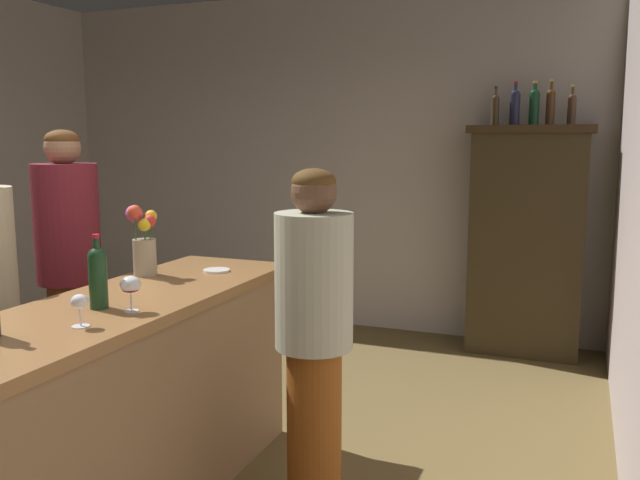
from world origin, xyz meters
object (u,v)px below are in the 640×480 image
object	(u,v)px
display_bottle_right	(572,108)
wine_glass_front	(131,286)
bar_counter	(117,413)
display_cabinet	(527,237)
cheese_plate	(217,270)
patron_in_navy	(69,266)
wine_bottle_pinot	(97,275)
display_bottle_midright	(551,105)
bartender	(314,327)
flower_arrangement	(143,241)
display_bottle_midleft	(515,106)
display_bottle_left	(495,108)
display_bottle_center	(534,105)
wine_glass_mid	(80,304)

from	to	relation	value
display_bottle_right	wine_glass_front	bearing A→B (deg)	-116.08
display_bottle_right	bar_counter	bearing A→B (deg)	-119.08
display_cabinet	cheese_plate	xyz separation A→B (m)	(-1.40, -2.37, 0.07)
patron_in_navy	display_bottle_right	bearing A→B (deg)	87.94
wine_bottle_pinot	wine_glass_front	bearing A→B (deg)	3.88
bar_counter	display_bottle_right	size ratio (longest dim) A/B	7.64
display_bottle_midright	bartender	size ratio (longest dim) A/B	0.22
display_bottle_right	patron_in_navy	xyz separation A→B (m)	(-2.65, -2.40, -0.97)
flower_arrangement	display_bottle_right	size ratio (longest dim) A/B	1.25
flower_arrangement	display_bottle_right	distance (m)	3.34
bartender	wine_glass_front	bearing A→B (deg)	50.16
flower_arrangement	display_bottle_midleft	world-z (taller)	display_bottle_midleft
display_bottle_left	wine_bottle_pinot	bearing A→B (deg)	-109.94
display_cabinet	display_bottle_midright	size ratio (longest dim) A/B	5.32
display_bottle_left	display_bottle_center	size ratio (longest dim) A/B	0.91
wine_bottle_pinot	flower_arrangement	distance (m)	0.68
display_bottle_midleft	display_bottle_right	xyz separation A→B (m)	(0.41, -0.00, -0.02)
display_bottle_midright	wine_glass_front	bearing A→B (deg)	-113.86
wine_glass_mid	display_bottle_midright	xyz separation A→B (m)	(1.46, 3.47, 0.86)
wine_bottle_pinot	display_bottle_left	world-z (taller)	display_bottle_left
wine_glass_mid	cheese_plate	distance (m)	1.10
display_cabinet	bartender	size ratio (longest dim) A/B	1.15
cheese_plate	bar_counter	bearing A→B (deg)	-95.03
display_bottle_midleft	display_cabinet	bearing A→B (deg)	-0.00
display_bottle_left	display_bottle_right	bearing A→B (deg)	0.00
display_bottle_midright	display_bottle_right	world-z (taller)	display_bottle_midright
display_bottle_center	patron_in_navy	distance (m)	3.52
display_cabinet	cheese_plate	size ratio (longest dim) A/B	12.82
wine_bottle_pinot	wine_glass_mid	size ratio (longest dim) A/B	2.49
display_bottle_center	display_bottle_midright	world-z (taller)	display_bottle_midright
flower_arrangement	cheese_plate	size ratio (longest dim) A/B	2.62
wine_glass_front	patron_in_navy	bearing A→B (deg)	142.63
wine_glass_mid	cheese_plate	world-z (taller)	wine_glass_mid
display_bottle_midleft	bar_counter	bearing A→B (deg)	-113.02
display_bottle_left	display_bottle_right	xyz separation A→B (m)	(0.56, 0.00, -0.01)
display_bottle_right	flower_arrangement	bearing A→B (deg)	-127.30
wine_glass_front	bar_counter	bearing A→B (deg)	153.62
wine_glass_front	display_bottle_midright	distance (m)	3.62
wine_bottle_pinot	display_bottle_left	distance (m)	3.52
display_cabinet	display_bottle_midright	xyz separation A→B (m)	(0.13, 0.00, 1.02)
display_cabinet	patron_in_navy	xyz separation A→B (m)	(-2.37, -2.40, 0.03)
wine_glass_front	wine_glass_mid	xyz separation A→B (m)	(-0.03, -0.26, -0.02)
bar_counter	wine_glass_mid	distance (m)	0.69
bar_counter	wine_bottle_pinot	distance (m)	0.64
display_bottle_midleft	bartender	world-z (taller)	display_bottle_midleft
wine_glass_front	display_bottle_midright	xyz separation A→B (m)	(1.42, 3.22, 0.85)
wine_glass_front	cheese_plate	world-z (taller)	wine_glass_front
wine_bottle_pinot	patron_in_navy	size ratio (longest dim) A/B	0.18
flower_arrangement	bartender	world-z (taller)	bartender
flower_arrangement	display_bottle_left	size ratio (longest dim) A/B	1.23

